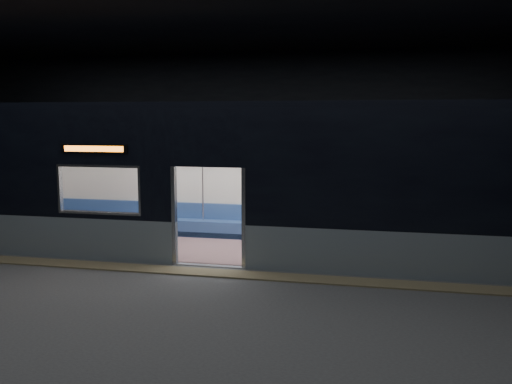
% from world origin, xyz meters
% --- Properties ---
extents(station_floor, '(24.00, 14.00, 0.01)m').
position_xyz_m(station_floor, '(0.00, 0.00, -0.01)').
color(station_floor, '#47494C').
rests_on(station_floor, ground).
extents(station_envelope, '(24.00, 14.00, 5.00)m').
position_xyz_m(station_envelope, '(0.00, 0.00, 3.66)').
color(station_envelope, black).
rests_on(station_envelope, station_floor).
extents(tactile_strip, '(22.80, 0.50, 0.03)m').
position_xyz_m(tactile_strip, '(0.00, 0.55, 0.01)').
color(tactile_strip, '#8C7F59').
rests_on(tactile_strip, station_floor).
extents(metro_car, '(18.00, 3.04, 3.35)m').
position_xyz_m(metro_car, '(-0.00, 2.54, 1.85)').
color(metro_car, gray).
rests_on(metro_car, station_floor).
extents(passenger, '(0.40, 0.65, 1.29)m').
position_xyz_m(passenger, '(4.80, 3.55, 0.76)').
color(passenger, black).
rests_on(passenger, metro_car).
extents(handbag, '(0.24, 0.21, 0.12)m').
position_xyz_m(handbag, '(4.75, 3.34, 0.65)').
color(handbag, black).
rests_on(handbag, passenger).
extents(transit_map, '(1.04, 0.03, 0.67)m').
position_xyz_m(transit_map, '(4.68, 3.85, 1.49)').
color(transit_map, white).
rests_on(transit_map, metro_car).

